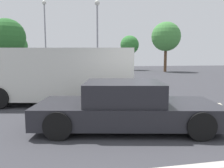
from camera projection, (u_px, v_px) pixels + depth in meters
name	position (u px, v px, depth m)	size (l,w,h in m)	color
ground_plane	(137.00, 125.00, 5.90)	(80.00, 80.00, 0.00)	#38383D
sedan_foreground	(126.00, 107.00, 5.65)	(4.79, 2.71, 1.20)	#232328
dog	(217.00, 107.00, 6.94)	(0.36, 0.60, 0.41)	beige
van_white	(63.00, 74.00, 8.60)	(5.65, 3.14, 2.14)	silver
pedestrian	(60.00, 71.00, 13.13)	(0.45, 0.45, 1.71)	navy
light_post_near	(45.00, 26.00, 23.47)	(0.44, 0.44, 7.77)	gray
light_post_mid	(97.00, 26.00, 18.97)	(0.44, 0.44, 6.65)	gray
tree_back_left	(130.00, 45.00, 31.82)	(2.67, 2.67, 4.97)	brown
tree_back_center	(15.00, 46.00, 29.14)	(3.16, 3.16, 4.94)	brown
tree_back_right	(166.00, 37.00, 27.97)	(3.67, 3.67, 6.30)	brown
tree_far_right	(7.00, 37.00, 24.34)	(3.98, 3.98, 6.08)	brown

